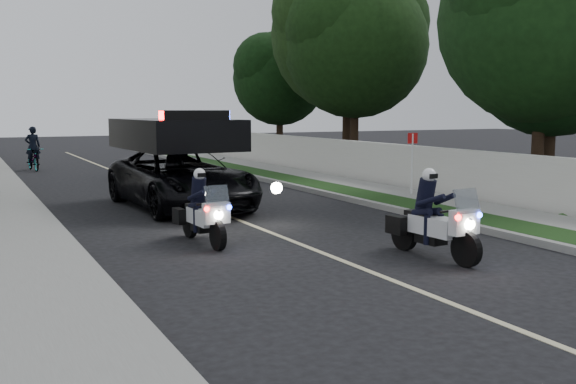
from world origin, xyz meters
The scene contains 18 objects.
ground centered at (0.00, 0.00, 0.00)m, with size 120.00×120.00×0.00m, color black.
curb_right centered at (4.10, 10.00, 0.07)m, with size 0.20×60.00×0.15m, color gray.
grass_verge centered at (4.80, 10.00, 0.08)m, with size 1.20×60.00×0.16m, color #193814.
sidewalk_right centered at (6.10, 10.00, 0.08)m, with size 1.40×60.00×0.16m, color gray.
property_wall centered at (7.10, 10.00, 0.75)m, with size 0.22×60.00×1.50m, color beige.
curb_left centered at (-4.10, 10.00, 0.07)m, with size 0.20×60.00×0.15m, color gray.
lane_marking centered at (0.00, 10.00, 0.00)m, with size 0.12×50.00×0.01m, color #BFB78C.
police_moto_left centered at (-1.69, 4.84, 0.00)m, with size 0.62×1.77×1.50m, color silver, non-canonical shape.
police_moto_right centered at (1.57, 1.77, 0.00)m, with size 0.67×1.90×1.62m, color silver, non-canonical shape.
police_suv centered at (-0.63, 9.55, 0.00)m, with size 2.68×5.79×2.82m, color black.
bicycle centered at (-3.05, 22.95, 0.00)m, with size 0.65×1.86×0.98m, color black.
cyclist centered at (-3.05, 22.95, 0.00)m, with size 0.62×0.41×1.71m, color black.
sign_post centered at (6.00, 8.18, 0.00)m, with size 0.32×0.32×2.03m, color red, non-canonical shape.
tree_right_a centered at (10.08, 6.81, 0.00)m, with size 5.07×5.07×8.45m, color black, non-canonical shape.
tree_right_b centered at (9.40, 6.62, 0.00)m, with size 6.06×6.06×10.11m, color #153612, non-canonical shape.
tree_right_c centered at (9.60, 17.00, 0.00)m, with size 6.27×6.27×10.45m, color #163410, non-canonical shape.
tree_right_d centered at (9.85, 18.06, 0.00)m, with size 6.89×6.89×11.49m, color #1D3B13, non-canonical shape.
tree_right_e centered at (9.50, 24.24, 0.00)m, with size 4.96×4.96×8.27m, color black, non-canonical shape.
Camera 1 is at (-5.93, -7.34, 2.66)m, focal length 40.80 mm.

